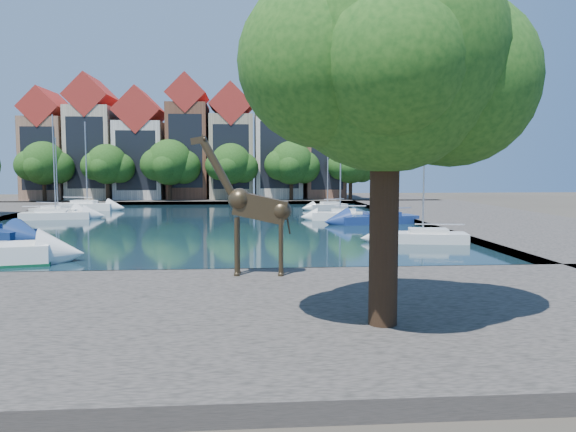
% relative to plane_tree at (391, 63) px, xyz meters
% --- Properties ---
extents(ground, '(160.00, 160.00, 0.00)m').
position_rel_plane_tree_xyz_m(ground, '(-7.62, 9.01, -7.67)').
color(ground, '#38332B').
rests_on(ground, ground).
extents(water_basin, '(38.00, 50.00, 0.08)m').
position_rel_plane_tree_xyz_m(water_basin, '(-7.62, 33.01, -7.63)').
color(water_basin, black).
rests_on(water_basin, ground).
extents(near_quay, '(50.00, 14.00, 0.50)m').
position_rel_plane_tree_xyz_m(near_quay, '(-7.62, 2.01, -7.42)').
color(near_quay, '#4F4944').
rests_on(near_quay, ground).
extents(far_quay, '(60.00, 16.00, 0.50)m').
position_rel_plane_tree_xyz_m(far_quay, '(-7.62, 65.01, -7.42)').
color(far_quay, '#4F4944').
rests_on(far_quay, ground).
extents(right_quay, '(14.00, 52.00, 0.50)m').
position_rel_plane_tree_xyz_m(right_quay, '(17.38, 33.01, -7.42)').
color(right_quay, '#4F4944').
rests_on(right_quay, ground).
extents(plane_tree, '(8.32, 6.40, 10.62)m').
position_rel_plane_tree_xyz_m(plane_tree, '(0.00, 0.00, 0.00)').
color(plane_tree, '#332114').
rests_on(plane_tree, near_quay).
extents(townhouse_west_end, '(5.44, 9.18, 14.93)m').
position_rel_plane_tree_xyz_m(townhouse_west_end, '(-30.62, 64.99, -0.31)').
color(townhouse_west_end, '#92694F').
rests_on(townhouse_west_end, far_quay).
extents(townhouse_west_mid, '(5.94, 9.18, 16.79)m').
position_rel_plane_tree_xyz_m(townhouse_west_mid, '(-24.62, 64.99, 0.56)').
color(townhouse_west_mid, '#BEAD92').
rests_on(townhouse_west_mid, far_quay).
extents(townhouse_west_inner, '(6.43, 9.18, 15.15)m').
position_rel_plane_tree_xyz_m(townhouse_west_inner, '(-18.12, 64.99, -0.32)').
color(townhouse_west_inner, beige).
rests_on(townhouse_west_inner, far_quay).
extents(townhouse_center, '(5.44, 9.18, 16.93)m').
position_rel_plane_tree_xyz_m(townhouse_center, '(-11.62, 64.99, 0.69)').
color(townhouse_center, brown).
rests_on(townhouse_center, far_quay).
extents(townhouse_east_inner, '(5.94, 9.18, 15.79)m').
position_rel_plane_tree_xyz_m(townhouse_east_inner, '(-5.62, 64.99, 0.06)').
color(townhouse_east_inner, tan).
rests_on(townhouse_east_inner, far_quay).
extents(townhouse_east_mid, '(6.43, 9.18, 16.65)m').
position_rel_plane_tree_xyz_m(townhouse_east_mid, '(0.88, 64.99, 0.43)').
color(townhouse_east_mid, beige).
rests_on(townhouse_east_mid, far_quay).
extents(townhouse_east_end, '(5.44, 9.18, 14.43)m').
position_rel_plane_tree_xyz_m(townhouse_east_end, '(7.38, 64.99, -0.56)').
color(townhouse_east_end, brown).
rests_on(townhouse_east_end, far_quay).
extents(far_tree_far_west, '(7.28, 5.60, 7.68)m').
position_rel_plane_tree_xyz_m(far_tree_far_west, '(-29.51, 59.50, -2.49)').
color(far_tree_far_west, '#332114').
rests_on(far_tree_far_west, far_quay).
extents(far_tree_west, '(6.76, 5.20, 7.36)m').
position_rel_plane_tree_xyz_m(far_tree_west, '(-21.52, 59.50, -2.60)').
color(far_tree_west, '#332114').
rests_on(far_tree_west, far_quay).
extents(far_tree_mid_west, '(7.80, 6.00, 8.00)m').
position_rel_plane_tree_xyz_m(far_tree_mid_west, '(-13.51, 59.50, -2.38)').
color(far_tree_mid_west, '#332114').
rests_on(far_tree_mid_west, far_quay).
extents(far_tree_mid_east, '(7.02, 5.40, 7.52)m').
position_rel_plane_tree_xyz_m(far_tree_mid_east, '(-5.52, 59.50, -2.54)').
color(far_tree_mid_east, '#332114').
rests_on(far_tree_mid_east, far_quay).
extents(far_tree_east, '(7.54, 5.80, 7.84)m').
position_rel_plane_tree_xyz_m(far_tree_east, '(2.49, 59.50, -2.43)').
color(far_tree_east, '#332114').
rests_on(far_tree_east, far_quay).
extents(far_tree_far_east, '(6.76, 5.20, 7.36)m').
position_rel_plane_tree_xyz_m(far_tree_far_east, '(10.48, 59.50, -2.60)').
color(far_tree_far_east, '#332114').
rests_on(far_tree_far_east, far_quay).
extents(giraffe_statue, '(3.95, 0.85, 5.63)m').
position_rel_plane_tree_xyz_m(giraffe_statue, '(-3.61, 7.54, -4.41)').
color(giraffe_statue, '#392D1C').
rests_on(giraffe_statue, near_quay).
extents(sailboat_left_c, '(6.32, 3.00, 9.58)m').
position_rel_plane_tree_xyz_m(sailboat_left_c, '(-21.30, 38.05, -7.08)').
color(sailboat_left_c, white).
rests_on(sailboat_left_c, water_basin).
extents(sailboat_left_d, '(5.82, 3.82, 7.77)m').
position_rel_plane_tree_xyz_m(sailboat_left_d, '(-22.62, 42.74, -7.09)').
color(sailboat_left_d, silver).
rests_on(sailboat_left_d, water_basin).
extents(sailboat_left_e, '(6.13, 2.87, 9.79)m').
position_rel_plane_tree_xyz_m(sailboat_left_e, '(-21.36, 48.85, -6.99)').
color(sailboat_left_e, white).
rests_on(sailboat_left_e, water_basin).
extents(sailboat_right_a, '(5.74, 2.89, 8.65)m').
position_rel_plane_tree_xyz_m(sailboat_right_a, '(7.38, 19.54, -7.10)').
color(sailboat_right_a, silver).
rests_on(sailboat_right_a, water_basin).
extents(sailboat_right_b, '(6.94, 3.43, 10.84)m').
position_rel_plane_tree_xyz_m(sailboat_right_b, '(7.38, 31.67, -7.05)').
color(sailboat_right_b, navy).
rests_on(sailboat_right_b, water_basin).
extents(sailboat_right_c, '(5.22, 2.49, 10.56)m').
position_rel_plane_tree_xyz_m(sailboat_right_c, '(4.75, 35.05, -7.02)').
color(sailboat_right_c, white).
rests_on(sailboat_right_c, water_basin).
extents(sailboat_right_d, '(4.68, 2.87, 7.38)m').
position_rel_plane_tree_xyz_m(sailboat_right_d, '(5.45, 47.42, -7.10)').
color(sailboat_right_d, silver).
rests_on(sailboat_right_d, water_basin).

